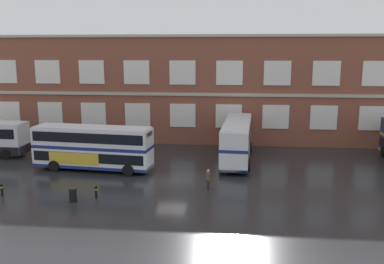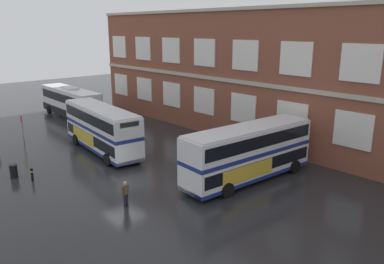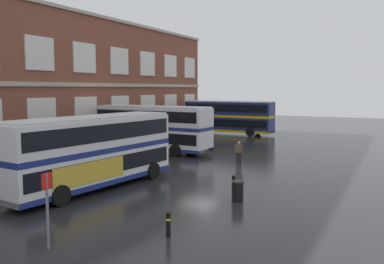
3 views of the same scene
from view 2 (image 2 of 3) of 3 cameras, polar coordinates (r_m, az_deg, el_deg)
name	(u,v)px [view 2 (image 2 of 3)]	position (r m, az deg, el deg)	size (l,w,h in m)	color
ground_plane	(145,177)	(29.31, -6.96, -6.62)	(120.00, 120.00, 0.00)	#232326
brick_terminal_building	(294,79)	(37.81, 14.90, 7.67)	(53.41, 8.19, 12.69)	brown
double_decker_near	(102,128)	(35.31, -13.28, 0.56)	(11.21, 3.71, 4.07)	silver
double_decker_middle	(249,152)	(28.10, 8.43, -2.99)	(3.39, 11.14, 4.07)	silver
touring_coach	(71,102)	(49.88, -17.58, 4.22)	(12.06, 3.09, 3.80)	silver
waiting_passenger	(126,193)	(24.52, -9.87, -8.90)	(0.33, 0.64, 1.70)	black
bus_stand_flag	(22,126)	(40.52, -23.95, 0.77)	(0.44, 0.10, 2.70)	slate
station_litter_bin	(14,171)	(31.73, -25.01, -5.27)	(0.60, 0.60, 1.03)	black
safety_bollard_east	(32,174)	(30.62, -22.71, -5.79)	(0.19, 0.19, 0.95)	black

